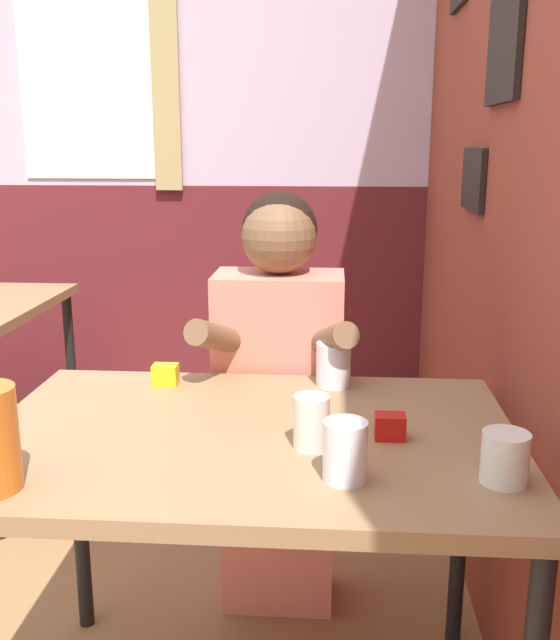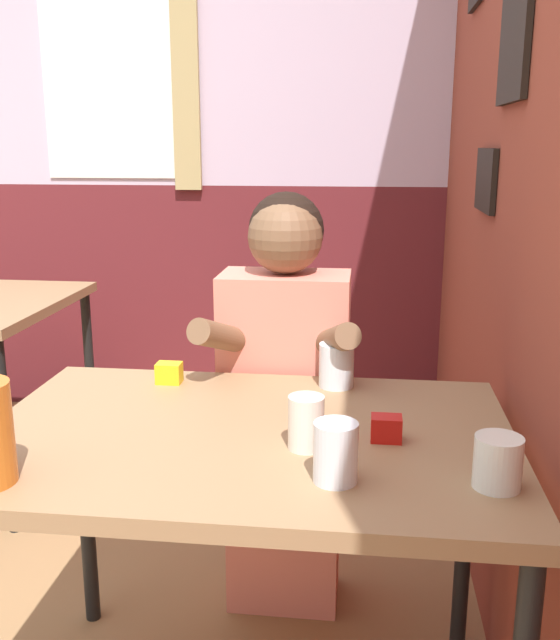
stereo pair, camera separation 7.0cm
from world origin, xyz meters
name	(u,v)px [view 1 (the left image)]	position (x,y,z in m)	size (l,w,h in m)	color
brick_wall_right	(497,120)	(1.39, 1.18, 1.35)	(0.08, 4.36, 2.70)	brown
back_wall	(125,128)	(-0.01, 2.39, 1.36)	(5.72, 0.09, 2.70)	silver
main_table	(250,461)	(0.78, 0.43, 0.65)	(1.07, 0.73, 0.72)	#93704C
person_seated	(279,400)	(0.80, 0.92, 0.61)	(0.42, 0.40, 1.17)	#EA7F6B
glass_near_pitcher	(345,451)	(0.97, 0.23, 0.77)	(0.08, 0.08, 0.11)	silver
glass_center	(505,458)	(1.24, 0.24, 0.77)	(0.08, 0.08, 0.09)	silver
glass_far_side	(311,422)	(0.91, 0.36, 0.77)	(0.07, 0.07, 0.10)	silver
glass_by_brick	(333,364)	(0.95, 0.73, 0.77)	(0.08, 0.08, 0.11)	silver
condiment_ketchup	(390,427)	(1.06, 0.42, 0.75)	(0.06, 0.04, 0.05)	#B7140F
condiment_mustard	(165,375)	(0.55, 0.70, 0.75)	(0.06, 0.04, 0.05)	yellow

